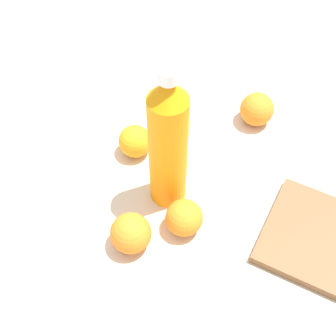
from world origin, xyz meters
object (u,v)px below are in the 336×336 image
Objects in this scene: orange_0 at (131,233)px; orange_2 at (135,141)px; water_bottle at (168,144)px; orange_1 at (257,109)px; orange_3 at (184,218)px.

orange_0 is 0.21m from orange_2.
orange_0 reaches higher than orange_2.
water_bottle reaches higher than orange_0.
orange_0 is at bearing 119.29° from water_bottle.
water_bottle is 4.26× the size of orange_0.
orange_0 is 0.39m from orange_1.
orange_1 is at bearing 68.12° from orange_2.
water_bottle is 0.29m from orange_1.
water_bottle is 4.32× the size of orange_1.
water_bottle reaches higher than orange_2.
orange_1 is 1.08× the size of orange_2.
water_bottle reaches higher than orange_1.
orange_3 is (0.10, -0.29, -0.00)m from orange_1.
orange_0 is at bearing -80.90° from orange_1.
orange_2 is at bearing 167.30° from orange_3.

